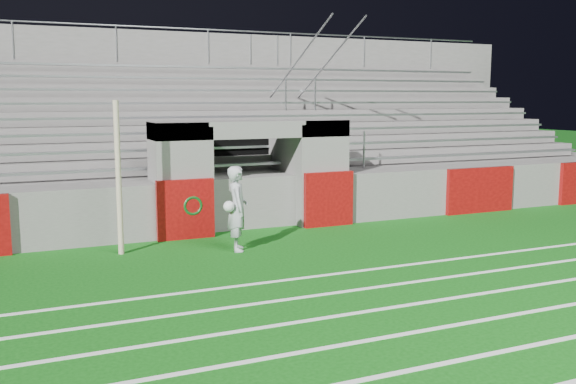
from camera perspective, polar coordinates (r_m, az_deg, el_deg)
name	(u,v)px	position (r m, az deg, el deg)	size (l,w,h in m)	color
ground	(316,261)	(12.55, 2.52, -6.12)	(90.00, 90.00, 0.00)	#0D4F0E
field_post	(119,178)	(13.24, -14.83, 1.19)	(0.11, 0.11, 3.10)	#C9B596
field_markings	(496,353)	(8.59, 17.96, -13.45)	(28.00, 8.09, 0.01)	white
stadium_structure	(200,153)	(19.68, -7.86, 3.48)	(26.00, 8.48, 5.42)	#64625F
goalkeeper_with_ball	(237,208)	(13.25, -4.52, -1.47)	(0.62, 0.73, 1.76)	#ABAFB5
hose_coil	(192,206)	(14.51, -8.49, -1.24)	(0.51, 0.14, 0.51)	#0D451E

